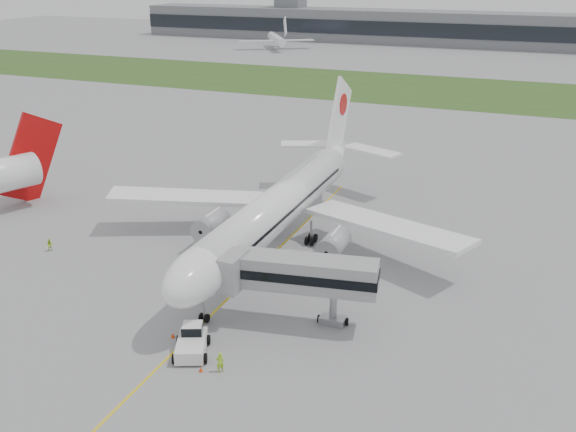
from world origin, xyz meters
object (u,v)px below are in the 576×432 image
at_px(airliner, 281,204).
at_px(ground_crew_near, 220,362).
at_px(jet_bridge, 291,274).
at_px(neighbor_aircraft, 4,173).
at_px(pushback_tug, 192,341).

bearing_deg(airliner, ground_crew_near, -78.63).
distance_m(jet_bridge, neighbor_aircraft, 51.06).
distance_m(airliner, pushback_tug, 25.32).
distance_m(pushback_tug, ground_crew_near, 4.28).
height_order(jet_bridge, ground_crew_near, jet_bridge).
distance_m(airliner, neighbor_aircraft, 41.34).
relative_size(pushback_tug, jet_bridge, 0.33).
height_order(ground_crew_near, neighbor_aircraft, neighbor_aircraft).
xyz_separation_m(pushback_tug, jet_bridge, (6.46, 8.13, 4.32)).
bearing_deg(neighbor_aircraft, jet_bridge, 6.86).
distance_m(airliner, ground_crew_near, 27.63).
relative_size(airliner, ground_crew_near, 27.84).
xyz_separation_m(ground_crew_near, neighbor_aircraft, (-46.60, 23.64, 4.59)).
height_order(pushback_tug, jet_bridge, jet_bridge).
xyz_separation_m(airliner, ground_crew_near, (5.37, -26.69, -4.69)).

